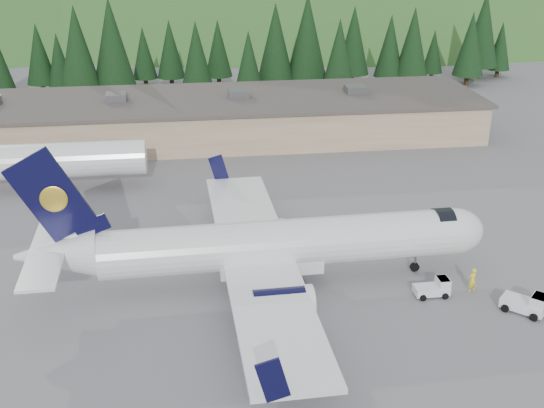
{
  "coord_description": "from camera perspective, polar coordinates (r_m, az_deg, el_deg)",
  "views": [
    {
      "loc": [
        -6.87,
        -45.65,
        26.11
      ],
      "look_at": [
        0.0,
        6.0,
        4.0
      ],
      "focal_mm": 45.0,
      "sensor_mm": 36.0,
      "label": 1
    }
  ],
  "objects": [
    {
      "name": "baggage_tug_a",
      "position": [
        52.38,
        13.44,
        -6.83
      ],
      "size": [
        2.58,
        1.58,
        1.37
      ],
      "rotation": [
        0.0,
        0.0,
        0.01
      ],
      "color": "white",
      "rests_on": "ground"
    },
    {
      "name": "hills",
      "position": [
        281.98,
        5.36,
        0.17
      ],
      "size": [
        614.0,
        330.0,
        300.0
      ],
      "color": "#1F4F1A",
      "rests_on": "ground"
    },
    {
      "name": "second_airliner",
      "position": [
        73.63,
        -21.4,
        3.34
      ],
      "size": [
        27.5,
        11.0,
        10.05
      ],
      "color": "white",
      "rests_on": "ground"
    },
    {
      "name": "ground",
      "position": [
        53.04,
        0.86,
        -6.5
      ],
      "size": [
        600.0,
        600.0,
        0.0
      ],
      "primitive_type": "plane",
      "color": "slate"
    },
    {
      "name": "ramp_worker",
      "position": [
        53.49,
        16.42,
        -6.1
      ],
      "size": [
        0.82,
        0.69,
        1.9
      ],
      "primitive_type": "imported",
      "rotation": [
        0.0,
        0.0,
        3.53
      ],
      "color": "yellow",
      "rests_on": "ground"
    },
    {
      "name": "airliner",
      "position": [
        51.41,
        -0.26,
        -3.54
      ],
      "size": [
        35.48,
        33.22,
        11.8
      ],
      "rotation": [
        0.0,
        0.0,
        0.03
      ],
      "color": "white",
      "rests_on": "ground"
    },
    {
      "name": "tree_line",
      "position": [
        109.15,
        -8.6,
        12.89
      ],
      "size": [
        113.22,
        17.1,
        14.19
      ],
      "color": "black",
      "rests_on": "ground"
    },
    {
      "name": "terminal_building",
      "position": [
        86.91,
        -6.12,
        7.18
      ],
      "size": [
        71.0,
        17.0,
        6.1
      ],
      "color": "gray",
      "rests_on": "ground"
    },
    {
      "name": "baggage_tug_b",
      "position": [
        52.08,
        20.61,
        -7.82
      ],
      "size": [
        3.23,
        3.17,
        1.61
      ],
      "rotation": [
        0.0,
        0.0,
        -0.76
      ],
      "color": "white",
      "rests_on": "ground"
    }
  ]
}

